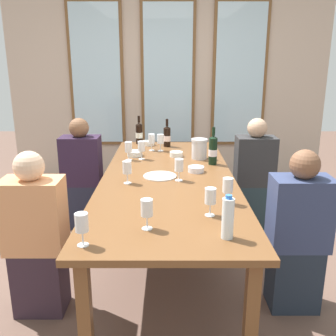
% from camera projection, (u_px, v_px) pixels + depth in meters
% --- Properties ---
extents(ground_plane, '(12.00, 12.00, 0.00)m').
position_uv_depth(ground_plane, '(168.00, 259.00, 3.24)').
color(ground_plane, brown).
extents(back_wall_with_windows, '(4.25, 0.10, 2.90)m').
position_uv_depth(back_wall_with_windows, '(168.00, 75.00, 5.04)').
color(back_wall_with_windows, '#C3AC99').
rests_on(back_wall_with_windows, ground).
extents(dining_table, '(1.05, 2.64, 0.74)m').
position_uv_depth(dining_table, '(168.00, 184.00, 3.05)').
color(dining_table, brown).
rests_on(dining_table, ground).
extents(white_plate_0, '(0.27, 0.27, 0.01)m').
position_uv_depth(white_plate_0, '(160.00, 176.00, 3.03)').
color(white_plate_0, white).
rests_on(white_plate_0, dining_table).
extents(metal_pitcher, '(0.16, 0.16, 0.19)m').
position_uv_depth(metal_pitcher, '(199.00, 149.00, 3.56)').
color(metal_pitcher, silver).
rests_on(metal_pitcher, dining_table).
extents(wine_bottle_0, '(0.08, 0.08, 0.30)m').
position_uv_depth(wine_bottle_0, '(167.00, 136.00, 4.06)').
color(wine_bottle_0, black).
rests_on(wine_bottle_0, dining_table).
extents(wine_bottle_1, '(0.08, 0.08, 0.31)m').
position_uv_depth(wine_bottle_1, '(139.00, 133.00, 4.20)').
color(wine_bottle_1, black).
rests_on(wine_bottle_1, dining_table).
extents(wine_bottle_2, '(0.08, 0.08, 0.34)m').
position_uv_depth(wine_bottle_2, '(213.00, 150.00, 3.36)').
color(wine_bottle_2, black).
rests_on(wine_bottle_2, dining_table).
extents(tasting_bowl_0, '(0.13, 0.13, 0.05)m').
position_uv_depth(tasting_bowl_0, '(149.00, 143.00, 4.14)').
color(tasting_bowl_0, white).
rests_on(tasting_bowl_0, dining_table).
extents(tasting_bowl_1, '(0.13, 0.13, 0.05)m').
position_uv_depth(tasting_bowl_1, '(176.00, 154.00, 3.66)').
color(tasting_bowl_1, white).
rests_on(tasting_bowl_1, dining_table).
extents(tasting_bowl_2, '(0.15, 0.15, 0.05)m').
position_uv_depth(tasting_bowl_2, '(135.00, 153.00, 3.68)').
color(tasting_bowl_2, white).
rests_on(tasting_bowl_2, dining_table).
extents(tasting_bowl_3, '(0.13, 0.13, 0.05)m').
position_uv_depth(tasting_bowl_3, '(196.00, 169.00, 3.15)').
color(tasting_bowl_3, white).
rests_on(tasting_bowl_3, dining_table).
extents(water_bottle, '(0.06, 0.06, 0.24)m').
position_uv_depth(water_bottle, '(228.00, 218.00, 1.96)').
color(water_bottle, white).
rests_on(water_bottle, dining_table).
extents(wine_glass_0, '(0.07, 0.07, 0.17)m').
position_uv_depth(wine_glass_0, '(210.00, 197.00, 2.24)').
color(wine_glass_0, white).
rests_on(wine_glass_0, dining_table).
extents(wine_glass_1, '(0.07, 0.07, 0.17)m').
position_uv_depth(wine_glass_1, '(129.00, 148.00, 3.50)').
color(wine_glass_1, white).
rests_on(wine_glass_1, dining_table).
extents(wine_glass_2, '(0.07, 0.07, 0.17)m').
position_uv_depth(wine_glass_2, '(81.00, 223.00, 1.88)').
color(wine_glass_2, white).
rests_on(wine_glass_2, dining_table).
extents(wine_glass_3, '(0.07, 0.07, 0.17)m').
position_uv_depth(wine_glass_3, '(127.00, 168.00, 2.84)').
color(wine_glass_3, white).
rests_on(wine_glass_3, dining_table).
extents(wine_glass_4, '(0.07, 0.07, 0.17)m').
position_uv_depth(wine_glass_4, '(179.00, 166.00, 2.90)').
color(wine_glass_4, white).
rests_on(wine_glass_4, dining_table).
extents(wine_glass_5, '(0.07, 0.07, 0.17)m').
position_uv_depth(wine_glass_5, '(152.00, 139.00, 3.87)').
color(wine_glass_5, white).
rests_on(wine_glass_5, dining_table).
extents(wine_glass_6, '(0.07, 0.07, 0.17)m').
position_uv_depth(wine_glass_6, '(147.00, 209.00, 2.06)').
color(wine_glass_6, white).
rests_on(wine_glass_6, dining_table).
extents(wine_glass_7, '(0.07, 0.07, 0.17)m').
position_uv_depth(wine_glass_7, '(228.00, 186.00, 2.43)').
color(wine_glass_7, white).
rests_on(wine_glass_7, dining_table).
extents(wine_glass_8, '(0.07, 0.07, 0.17)m').
position_uv_depth(wine_glass_8, '(141.00, 147.00, 3.53)').
color(wine_glass_8, white).
rests_on(wine_glass_8, dining_table).
extents(wine_glass_9, '(0.07, 0.07, 0.17)m').
position_uv_depth(wine_glass_9, '(161.00, 140.00, 3.85)').
color(wine_glass_9, white).
rests_on(wine_glass_9, dining_table).
extents(seated_person_0, '(0.38, 0.24, 1.11)m').
position_uv_depth(seated_person_0, '(36.00, 239.00, 2.45)').
color(seated_person_0, '#33232F').
rests_on(seated_person_0, ground).
extents(seated_person_1, '(0.38, 0.24, 1.11)m').
position_uv_depth(seated_person_1, '(297.00, 236.00, 2.49)').
color(seated_person_1, '#212B39').
rests_on(seated_person_1, ground).
extents(seated_person_2, '(0.38, 0.24, 1.11)m').
position_uv_depth(seated_person_2, '(82.00, 176.00, 3.75)').
color(seated_person_2, '#222537').
rests_on(seated_person_2, ground).
extents(seated_person_3, '(0.38, 0.24, 1.11)m').
position_uv_depth(seated_person_3, '(254.00, 177.00, 3.74)').
color(seated_person_3, '#26373E').
rests_on(seated_person_3, ground).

